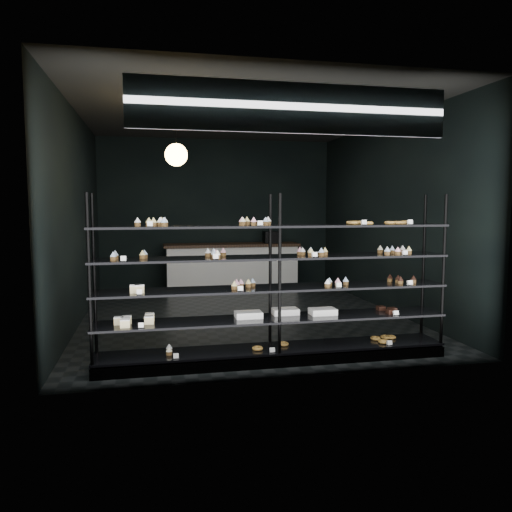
# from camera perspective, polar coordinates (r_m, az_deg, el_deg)

# --- Properties ---
(room) EXTENTS (5.01, 6.01, 3.20)m
(room) POSITION_cam_1_polar(r_m,az_deg,el_deg) (7.98, -1.65, 4.50)
(room) COLOR black
(room) RESTS_ON ground
(display_shelf) EXTENTS (4.00, 0.50, 1.91)m
(display_shelf) POSITION_cam_1_polar(r_m,az_deg,el_deg) (5.68, 1.93, -5.89)
(display_shelf) COLOR black
(display_shelf) RESTS_ON room
(signage) EXTENTS (3.30, 0.05, 0.50)m
(signage) POSITION_cam_1_polar(r_m,az_deg,el_deg) (5.21, 4.31, 16.51)
(signage) COLOR #0B163B
(signage) RESTS_ON room
(pendant_lamp) EXTENTS (0.30, 0.30, 0.88)m
(pendant_lamp) POSITION_cam_1_polar(r_m,az_deg,el_deg) (6.84, -9.11, 11.36)
(pendant_lamp) COLOR black
(pendant_lamp) RESTS_ON room
(service_counter) EXTENTS (2.83, 0.65, 1.23)m
(service_counter) POSITION_cam_1_polar(r_m,az_deg,el_deg) (10.56, -2.72, -1.16)
(service_counter) COLOR silver
(service_counter) RESTS_ON room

